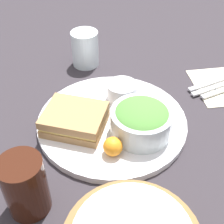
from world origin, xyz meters
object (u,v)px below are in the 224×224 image
salad_bowl (141,120)px  knife (224,84)px  drink_glass (25,186)px  fork (219,80)px  dressing_cup (122,92)px  plate (112,122)px  sandwich (75,119)px  water_glass (85,49)px

salad_bowl → knife: size_ratio=0.63×
drink_glass → fork: bearing=-147.7°
knife → fork: bearing=90.0°
knife → dressing_cup: bearing=168.8°
salad_bowl → fork: (-0.24, -0.16, -0.04)m
plate → sandwich: size_ratio=2.11×
plate → knife: (-0.29, -0.09, -0.00)m
sandwich → salad_bowl: size_ratio=1.22×
dressing_cup → water_glass: 0.19m
plate → salad_bowl: 0.08m
sandwich → fork: 0.39m
plate → knife: plate is taller
plate → dressing_cup: (-0.03, -0.06, 0.03)m
plate → sandwich: 0.08m
sandwich → knife: sandwich is taller
salad_bowl → knife: 0.28m
knife → water_glass: size_ratio=2.10×
sandwich → drink_glass: drink_glass is taller
salad_bowl → dressing_cup: 0.11m
fork → knife: same height
drink_glass → fork: size_ratio=0.58×
plate → salad_bowl: size_ratio=2.57×
salad_bowl → water_glass: 0.30m
dressing_cup → water_glass: (0.07, -0.18, 0.01)m
sandwich → drink_glass: bearing=62.4°
plate → drink_glass: size_ratio=2.91×
knife → water_glass: water_glass is taller
dressing_cup → knife: (-0.26, -0.03, -0.03)m
plate → water_glass: size_ratio=3.38×
drink_glass → water_glass: 0.44m
plate → fork: bearing=-158.9°
drink_glass → water_glass: (-0.13, -0.42, -0.01)m
sandwich → drink_glass: (0.09, 0.16, 0.02)m
fork → knife: (-0.01, 0.02, 0.00)m
dressing_cup → salad_bowl: bearing=99.5°
fork → drink_glass: bearing=-165.5°
sandwich → drink_glass: size_ratio=1.38×
sandwich → fork: sandwich is taller
plate → drink_glass: drink_glass is taller
knife → drink_glass: bearing=-167.4°
drink_glass → fork: 0.54m
sandwich → salad_bowl: salad_bowl is taller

